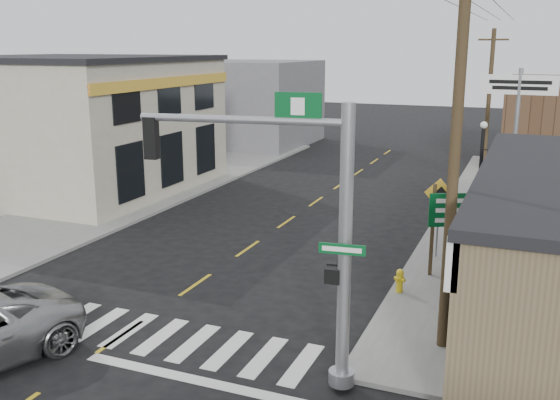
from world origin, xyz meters
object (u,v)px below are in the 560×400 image
at_px(bare_tree, 534,197).
at_px(fire_hydrant, 400,279).
at_px(guide_sign, 456,220).
at_px(traffic_signal_pole, 311,215).
at_px(utility_pole_far, 488,111).
at_px(lamp_post, 481,179).
at_px(utility_pole_near, 456,139).
at_px(dance_center_sign, 518,106).

bearing_deg(bare_tree, fire_hydrant, 163.85).
relative_size(guide_sign, bare_tree, 0.68).
height_order(traffic_signal_pole, utility_pole_far, utility_pole_far).
bearing_deg(lamp_post, utility_pole_near, -81.47).
xyz_separation_m(fire_hydrant, utility_pole_near, (1.73, -3.09, 4.86)).
bearing_deg(guide_sign, traffic_signal_pole, -130.67).
bearing_deg(guide_sign, fire_hydrant, -150.94).
bearing_deg(lamp_post, dance_center_sign, 90.99).
height_order(guide_sign, bare_tree, bare_tree).
relative_size(fire_hydrant, bare_tree, 0.16).
relative_size(traffic_signal_pole, guide_sign, 2.10).
xyz_separation_m(lamp_post, utility_pole_far, (-0.65, 10.29, 1.40)).
distance_m(guide_sign, bare_tree, 3.96).
bearing_deg(utility_pole_far, utility_pole_near, -88.75).
xyz_separation_m(traffic_signal_pole, utility_pole_far, (2.07, 20.75, 0.37)).
distance_m(dance_center_sign, bare_tree, 11.44).
xyz_separation_m(dance_center_sign, bare_tree, (0.86, -11.33, -1.34)).
relative_size(guide_sign, utility_pole_far, 0.37).
height_order(traffic_signal_pole, fire_hydrant, traffic_signal_pole).
bearing_deg(bare_tree, dance_center_sign, 94.33).
relative_size(lamp_post, utility_pole_far, 0.59).
xyz_separation_m(lamp_post, dance_center_sign, (0.85, 5.71, 2.10)).
bearing_deg(traffic_signal_pole, bare_tree, 40.67).
height_order(guide_sign, lamp_post, lamp_post).
xyz_separation_m(traffic_signal_pole, utility_pole_near, (2.60, 2.77, 1.42)).
height_order(fire_hydrant, lamp_post, lamp_post).
bearing_deg(traffic_signal_pole, guide_sign, 67.07).
distance_m(traffic_signal_pole, utility_pole_far, 20.85).
height_order(utility_pole_near, utility_pole_far, utility_pole_near).
distance_m(lamp_post, utility_pole_far, 10.40).
height_order(guide_sign, dance_center_sign, dance_center_sign).
relative_size(utility_pole_near, utility_pole_far, 1.25).
distance_m(traffic_signal_pole, utility_pole_near, 4.05).
xyz_separation_m(guide_sign, dance_center_sign, (1.35, 8.47, 2.94)).
bearing_deg(dance_center_sign, utility_pole_far, 112.95).
height_order(bare_tree, utility_pole_near, utility_pole_near).
relative_size(traffic_signal_pole, utility_pole_far, 0.79).
height_order(dance_center_sign, utility_pole_far, utility_pole_far).
bearing_deg(guide_sign, dance_center_sign, 56.33).
bearing_deg(lamp_post, traffic_signal_pole, -95.13).
height_order(fire_hydrant, utility_pole_near, utility_pole_near).
height_order(traffic_signal_pole, guide_sign, traffic_signal_pole).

